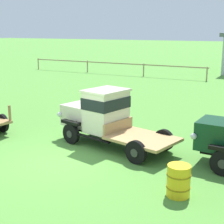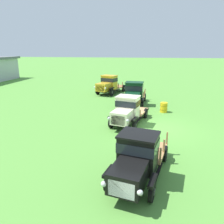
# 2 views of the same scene
# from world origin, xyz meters

# --- Properties ---
(ground_plane) EXTENTS (240.00, 240.00, 0.00)m
(ground_plane) POSITION_xyz_m (0.00, 0.00, 0.00)
(ground_plane) COLOR #518E38
(paddock_fence) EXTENTS (18.52, 0.59, 1.20)m
(paddock_fence) POSITION_xyz_m (-9.06, 20.85, 0.93)
(paddock_fence) COLOR #997F60
(paddock_fence) RESTS_ON ground
(vintage_truck_midrow_center) EXTENTS (5.14, 2.75, 2.14)m
(vintage_truck_midrow_center) POSITION_xyz_m (0.36, 2.23, 1.10)
(vintage_truck_midrow_center) COLOR black
(vintage_truck_midrow_center) RESTS_ON ground
(oil_drum_beside_row) EXTENTS (0.65, 0.65, 0.87)m
(oil_drum_beside_row) POSITION_xyz_m (4.21, -0.60, 0.43)
(oil_drum_beside_row) COLOR gold
(oil_drum_beside_row) RESTS_ON ground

